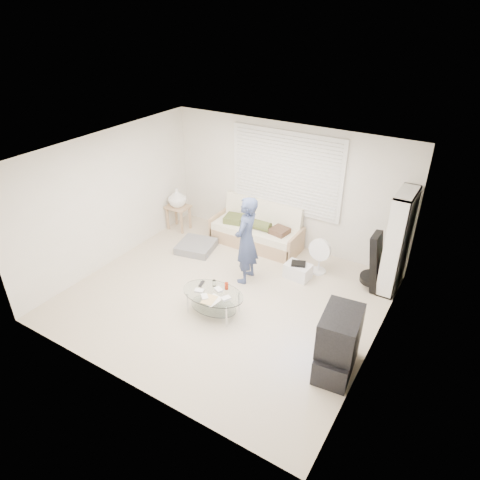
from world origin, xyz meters
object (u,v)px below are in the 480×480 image
Objects in this scene: coffee_table at (213,297)px; tv_unit at (338,343)px; futon_sofa at (257,231)px; bookshelf at (397,242)px.

tv_unit is at bearing -3.32° from coffee_table.
tv_unit reaches higher than coffee_table.
futon_sofa is 1.72× the size of coffee_table.
tv_unit is 2.12m from coffee_table.
bookshelf is 1.93× the size of tv_unit.
bookshelf is 1.69× the size of coffee_table.
tv_unit is at bearing -93.07° from bookshelf.
futon_sofa is at bearing 102.22° from coffee_table.
futon_sofa is 3.57m from tv_unit.
coffee_table is (0.50, -2.30, 0.02)m from futon_sofa.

